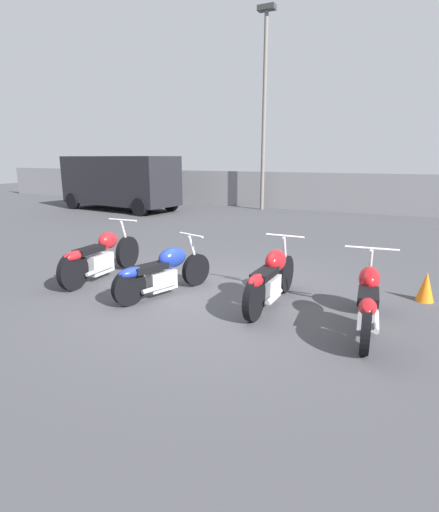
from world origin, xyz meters
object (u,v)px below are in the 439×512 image
motorcycle_slot_3 (368,300)px  traffic_cone_far (426,287)px  light_pole_left (264,95)px  motorcycle_slot_2 (271,278)px  motorcycle_slot_0 (101,256)px  motorcycle_slot_1 (163,271)px  parked_van (120,181)px

motorcycle_slot_3 → traffic_cone_far: size_ratio=4.26×
light_pole_left → motorcycle_slot_3: light_pole_left is taller
motorcycle_slot_2 → motorcycle_slot_3: 1.45m
motorcycle_slot_0 → motorcycle_slot_1: 1.57m
motorcycle_slot_0 → motorcycle_slot_3: bearing=-6.0°
parked_van → motorcycle_slot_1: bearing=-129.8°
motorcycle_slot_0 → light_pole_left: bearing=92.0°
motorcycle_slot_0 → traffic_cone_far: motorcycle_slot_0 is taller
motorcycle_slot_1 → traffic_cone_far: bearing=40.0°
light_pole_left → motorcycle_slot_0: 11.83m
light_pole_left → parked_van: light_pole_left is taller
motorcycle_slot_2 → motorcycle_slot_3: motorcycle_slot_2 is taller
light_pole_left → motorcycle_slot_3: size_ratio=3.98×
motorcycle_slot_1 → parked_van: 11.52m
motorcycle_slot_0 → motorcycle_slot_2: (3.26, 0.11, 0.01)m
motorcycle_slot_0 → motorcycle_slot_2: motorcycle_slot_0 is taller
motorcycle_slot_1 → motorcycle_slot_3: motorcycle_slot_3 is taller
motorcycle_slot_1 → light_pole_left: bearing=120.1°
motorcycle_slot_0 → traffic_cone_far: (5.36, 1.38, -0.20)m
light_pole_left → traffic_cone_far: 12.38m
motorcycle_slot_0 → motorcycle_slot_2: bearing=-1.6°
light_pole_left → motorcycle_slot_2: (4.33, -10.88, -4.24)m
motorcycle_slot_0 → motorcycle_slot_1: size_ratio=1.15×
motorcycle_slot_1 → parked_van: bearing=150.8°
motorcycle_slot_0 → motorcycle_slot_1: (1.55, -0.24, -0.02)m
motorcycle_slot_0 → parked_van: (-6.40, 8.06, 0.82)m
motorcycle_slot_0 → traffic_cone_far: bearing=10.9°
light_pole_left → parked_van: bearing=-151.3°
motorcycle_slot_2 → motorcycle_slot_3: bearing=-12.4°
parked_van → motorcycle_slot_2: bearing=-123.0°
motorcycle_slot_1 → traffic_cone_far: (3.81, 1.62, -0.17)m
light_pole_left → motorcycle_slot_1: light_pole_left is taller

